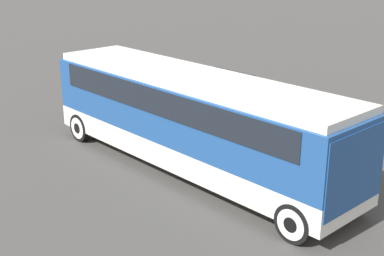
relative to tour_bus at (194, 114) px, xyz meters
The scene contains 3 objects.
ground_plane 1.86m from the tour_bus, behind, with size 120.00×120.00×0.00m, color #423F3D.
tour_bus is the anchor object (origin of this frame).
parked_car_near 7.53m from the tour_bus, 127.01° to the left, with size 4.58×1.91×1.40m.
Camera 1 is at (11.45, -10.53, 6.71)m, focal length 50.00 mm.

